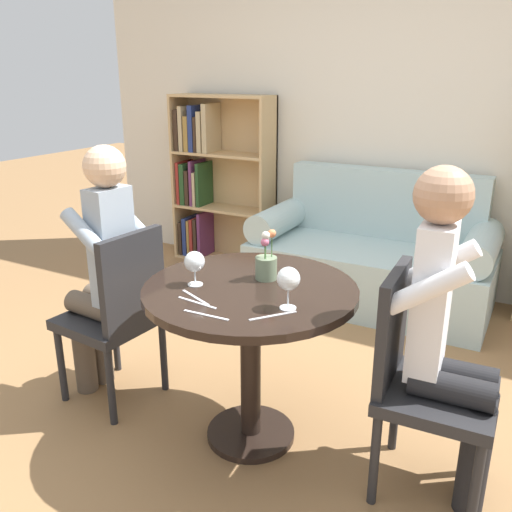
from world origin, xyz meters
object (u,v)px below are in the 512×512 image
at_px(wine_glass_left, 194,262).
at_px(wine_glass_right, 288,280).
at_px(couch, 371,260).
at_px(person_right, 449,334).
at_px(chair_right, 419,375).
at_px(person_left, 103,272).
at_px(flower_vase, 266,264).
at_px(bookshelf_left, 213,179).
at_px(chair_left, 119,310).

distance_m(wine_glass_left, wine_glass_right, 0.45).
relative_size(couch, person_right, 1.28).
distance_m(couch, person_right, 1.94).
bearing_deg(couch, chair_right, -67.85).
bearing_deg(wine_glass_left, person_left, 173.94).
bearing_deg(person_right, flower_vase, 83.62).
height_order(couch, wine_glass_left, couch).
relative_size(person_left, wine_glass_left, 8.73).
height_order(bookshelf_left, wine_glass_left, bookshelf_left).
height_order(bookshelf_left, person_right, bookshelf_left).
bearing_deg(wine_glass_right, chair_left, 175.11).
relative_size(wine_glass_left, wine_glass_right, 0.89).
relative_size(couch, bookshelf_left, 1.17).
bearing_deg(bookshelf_left, chair_left, -69.06).
relative_size(person_right, wine_glass_right, 7.83).
height_order(chair_right, person_right, person_right).
distance_m(person_right, flower_vase, 0.79).
xyz_separation_m(couch, person_left, (-0.80, -1.82, 0.36)).
relative_size(person_left, person_right, 0.99).
xyz_separation_m(wine_glass_right, flower_vase, (-0.21, 0.24, -0.05)).
relative_size(chair_right, person_right, 0.70).
relative_size(chair_left, person_left, 0.70).
bearing_deg(wine_glass_left, chair_right, 8.90).
relative_size(person_right, flower_vase, 5.91).
height_order(couch, chair_left, couch).
height_order(person_right, wine_glass_left, person_right).
relative_size(wine_glass_left, flower_vase, 0.67).
bearing_deg(bookshelf_left, flower_vase, -51.85).
bearing_deg(person_left, wine_glass_right, 89.87).
bearing_deg(wine_glass_right, wine_glass_left, 175.93).
bearing_deg(chair_left, flower_vase, 107.17).
bearing_deg(wine_glass_right, chair_right, 20.31).
relative_size(couch, wine_glass_right, 10.00).
distance_m(chair_right, flower_vase, 0.76).
relative_size(chair_left, chair_right, 1.00).
relative_size(chair_right, person_left, 0.70).
relative_size(chair_left, person_right, 0.70).
xyz_separation_m(bookshelf_left, person_right, (2.30, -2.00, -0.03)).
relative_size(wine_glass_right, flower_vase, 0.75).
distance_m(person_left, wine_glass_right, 1.05).
relative_size(couch, flower_vase, 7.54).
distance_m(bookshelf_left, flower_vase, 2.47).
bearing_deg(person_right, bookshelf_left, 46.61).
distance_m(chair_left, chair_right, 1.42).
distance_m(bookshelf_left, wine_glass_left, 2.51).
bearing_deg(chair_right, wine_glass_right, 107.86).
distance_m(couch, wine_glass_left, 1.97).
height_order(wine_glass_right, flower_vase, flower_vase).
distance_m(couch, wine_glass_right, 2.00).
distance_m(person_left, person_right, 1.59).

